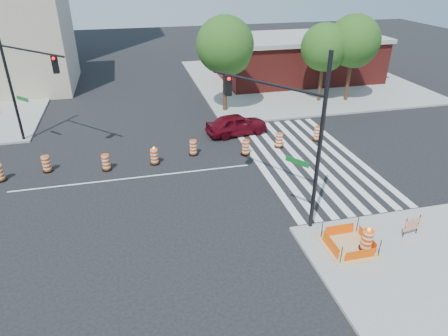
{
  "coord_description": "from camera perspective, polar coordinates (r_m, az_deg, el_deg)",
  "views": [
    {
      "loc": [
        0.29,
        -21.41,
        11.5
      ],
      "look_at": [
        4.83,
        -2.63,
        1.4
      ],
      "focal_mm": 32.0,
      "sensor_mm": 36.0,
      "label": 1
    }
  ],
  "objects": [
    {
      "name": "median_drum_3",
      "position": [
        25.44,
        -16.49,
        0.71
      ],
      "size": [
        0.6,
        0.6,
        1.02
      ],
      "color": "black",
      "rests_on": "ground"
    },
    {
      "name": "crosswalk_east",
      "position": [
        26.54,
        11.58,
        1.33
      ],
      "size": [
        6.75,
        13.5,
        0.01
      ],
      "color": "silver",
      "rests_on": "ground"
    },
    {
      "name": "median_drum_1",
      "position": [
        26.62,
        -29.41,
        -0.68
      ],
      "size": [
        0.6,
        0.6,
        1.02
      ],
      "color": "black",
      "rests_on": "ground"
    },
    {
      "name": "tree_north_e",
      "position": [
        37.57,
        18.04,
        16.5
      ],
      "size": [
        4.46,
        4.46,
        7.58
      ],
      "color": "#382314",
      "rests_on": "ground"
    },
    {
      "name": "median_drum_5",
      "position": [
        26.43,
        -4.4,
        2.86
      ],
      "size": [
        0.6,
        0.6,
        1.02
      ],
      "color": "black",
      "rests_on": "ground"
    },
    {
      "name": "median_drum_8",
      "position": [
        29.28,
        13.2,
        4.73
      ],
      "size": [
        0.6,
        0.6,
        1.02
      ],
      "color": "black",
      "rests_on": "ground"
    },
    {
      "name": "pit_drum",
      "position": [
        18.73,
        19.74,
        -9.76
      ],
      "size": [
        0.6,
        0.6,
        1.17
      ],
      "color": "black",
      "rests_on": "ground"
    },
    {
      "name": "red_coupe",
      "position": [
        29.51,
        1.82,
        6.27
      ],
      "size": [
        4.77,
        2.51,
        1.55
      ],
      "primitive_type": "imported",
      "rotation": [
        0.0,
        0.0,
        1.73
      ],
      "color": "#570712",
      "rests_on": "ground"
    },
    {
      "name": "sidewalk_ne",
      "position": [
        44.69,
        10.49,
        12.34
      ],
      "size": [
        22.0,
        22.0,
        0.15
      ],
      "primitive_type": "cube",
      "color": "gray",
      "rests_on": "ground"
    },
    {
      "name": "tree_north_c",
      "position": [
        33.14,
        0.21,
        16.71
      ],
      "size": [
        4.59,
        4.59,
        7.81
      ],
      "color": "#382314",
      "rests_on": "ground"
    },
    {
      "name": "brick_storefront",
      "position": [
        44.17,
        10.74,
        15.14
      ],
      "size": [
        16.5,
        8.5,
        4.6
      ],
      "color": "maroon",
      "rests_on": "ground"
    },
    {
      "name": "median_drum_2",
      "position": [
        26.51,
        -24.01,
        0.48
      ],
      "size": [
        0.6,
        0.6,
        1.02
      ],
      "color": "black",
      "rests_on": "ground"
    },
    {
      "name": "median_drum_7",
      "position": [
        27.7,
        7.87,
        3.88
      ],
      "size": [
        0.6,
        0.6,
        1.02
      ],
      "color": "black",
      "rests_on": "ground"
    },
    {
      "name": "median_drum_6",
      "position": [
        26.42,
        3.11,
        2.89
      ],
      "size": [
        0.6,
        0.6,
        1.02
      ],
      "color": "black",
      "rests_on": "ground"
    },
    {
      "name": "tree_north_d",
      "position": [
        36.81,
        14.16,
        16.05
      ],
      "size": [
        4.06,
        4.06,
        6.89
      ],
      "color": "#382314",
      "rests_on": "ground"
    },
    {
      "name": "signal_pole_se",
      "position": [
        18.28,
        9.04,
        6.64
      ],
      "size": [
        3.69,
        5.21,
        8.27
      ],
      "rotation": [
        0.0,
        0.0,
        2.18
      ],
      "color": "black",
      "rests_on": "ground"
    },
    {
      "name": "median_drum_4",
      "position": [
        25.5,
        -9.9,
        1.57
      ],
      "size": [
        0.6,
        0.6,
        1.18
      ],
      "color": "black",
      "rests_on": "ground"
    },
    {
      "name": "signal_pole_nw",
      "position": [
        29.04,
        -26.87,
        12.04
      ],
      "size": [
        4.47,
        4.7,
        8.39
      ],
      "rotation": [
        0.0,
        0.0,
        -0.81
      ],
      "color": "black",
      "rests_on": "ground"
    },
    {
      "name": "lane_centerline",
      "position": [
        24.3,
        -12.64,
        -1.36
      ],
      "size": [
        14.0,
        0.12,
        0.01
      ],
      "primitive_type": "cube",
      "color": "silver",
      "rests_on": "ground"
    },
    {
      "name": "ground",
      "position": [
        24.31,
        -12.64,
        -1.37
      ],
      "size": [
        120.0,
        120.0,
        0.0
      ],
      "primitive_type": "plane",
      "color": "black",
      "rests_on": "ground"
    },
    {
      "name": "barricade",
      "position": [
        20.37,
        25.26,
        -7.36
      ],
      "size": [
        0.89,
        0.18,
        1.05
      ],
      "rotation": [
        0.0,
        0.0,
        0.15
      ],
      "color": "#E94404",
      "rests_on": "ground"
    },
    {
      "name": "excavation_pit",
      "position": [
        18.9,
        17.37,
        -10.54
      ],
      "size": [
        2.2,
        2.2,
        0.9
      ],
      "color": "tan",
      "rests_on": "ground"
    }
  ]
}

